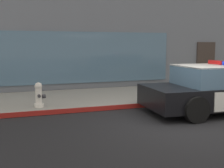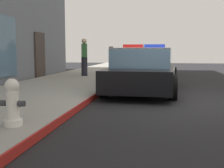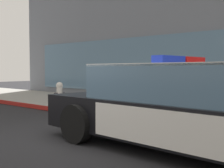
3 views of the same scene
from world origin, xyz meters
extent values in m
plane|color=black|center=(0.00, 0.00, 0.00)|extent=(48.00, 48.00, 0.00)
cube|color=gray|center=(0.00, 3.68, 0.07)|extent=(48.00, 3.53, 0.15)
cube|color=maroon|center=(0.00, 1.90, 0.08)|extent=(28.80, 0.04, 0.14)
cube|color=#382D28|center=(4.73, 5.46, 1.05)|extent=(1.00, 0.08, 2.10)
cube|color=black|center=(2.02, 0.70, 0.50)|extent=(5.22, 2.10, 0.60)
cube|color=silver|center=(3.66, 0.63, 0.67)|extent=(1.83, 1.91, 0.05)
cube|color=silver|center=(0.23, 0.78, 0.67)|extent=(1.52, 1.90, 0.05)
cube|color=silver|center=(1.96, 1.65, 0.50)|extent=(2.16, 0.13, 0.51)
cube|color=silver|center=(1.88, -0.24, 0.50)|extent=(2.16, 0.13, 0.51)
cube|color=yellow|center=(1.96, 1.67, 0.50)|extent=(0.22, 0.02, 0.26)
cube|color=slate|center=(1.82, 0.71, 1.07)|extent=(2.74, 1.80, 0.60)
cube|color=silver|center=(1.82, 0.71, 1.36)|extent=(2.74, 1.80, 0.04)
cube|color=red|center=(1.83, 1.05, 1.44)|extent=(0.23, 0.64, 0.11)
cube|color=blue|center=(1.80, 0.37, 1.44)|extent=(0.23, 0.64, 0.11)
cylinder|color=black|center=(3.76, 1.56, 0.34)|extent=(0.69, 0.25, 0.68)
cylinder|color=black|center=(3.67, -0.31, 0.34)|extent=(0.69, 0.25, 0.68)
cylinder|color=black|center=(0.37, 1.71, 0.34)|extent=(0.69, 0.25, 0.68)
cylinder|color=black|center=(0.29, -0.16, 0.34)|extent=(0.69, 0.25, 0.68)
cylinder|color=silver|center=(-3.38, 2.39, 0.20)|extent=(0.28, 0.28, 0.10)
cylinder|color=silver|center=(-3.38, 2.39, 0.47)|extent=(0.19, 0.19, 0.45)
sphere|color=silver|center=(-3.38, 2.39, 0.77)|extent=(0.22, 0.22, 0.22)
cylinder|color=#333338|center=(-3.38, 2.39, 0.84)|extent=(0.06, 0.06, 0.05)
cylinder|color=#333338|center=(-3.38, 2.25, 0.50)|extent=(0.09, 0.10, 0.09)
cylinder|color=#333338|center=(-3.38, 2.54, 0.50)|extent=(0.09, 0.10, 0.09)
cylinder|color=#333338|center=(-3.23, 2.39, 0.46)|extent=(0.10, 0.12, 0.12)
cube|color=#596056|center=(8.45, 0.91, 0.48)|extent=(4.66, 2.07, 0.56)
cube|color=slate|center=(8.45, 0.91, 1.01)|extent=(2.45, 1.79, 0.56)
cylinder|color=black|center=(10.00, 1.79, 0.32)|extent=(0.65, 0.23, 0.64)
cylinder|color=black|center=(9.93, -0.09, 0.32)|extent=(0.65, 0.23, 0.64)
cylinder|color=black|center=(6.98, 1.92, 0.32)|extent=(0.65, 0.23, 0.64)
cylinder|color=black|center=(6.90, 0.04, 0.32)|extent=(0.65, 0.23, 0.64)
cylinder|color=#23232D|center=(5.52, 3.64, 0.57)|extent=(0.28, 0.28, 0.85)
cube|color=#336638|center=(5.52, 3.64, 1.31)|extent=(0.46, 0.36, 0.62)
sphere|color=beige|center=(5.52, 3.64, 1.74)|extent=(0.24, 0.24, 0.24)
cylinder|color=slate|center=(5.74, 2.43, 0.70)|extent=(0.06, 0.06, 1.10)
cube|color=#474C51|center=(5.74, 2.43, 1.37)|extent=(0.12, 0.18, 0.24)
camera|label=1|loc=(-4.06, -6.20, 1.96)|focal=46.26mm
camera|label=2|loc=(-7.37, 0.19, 1.29)|focal=46.17mm
camera|label=3|loc=(4.12, -3.59, 1.29)|focal=47.28mm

